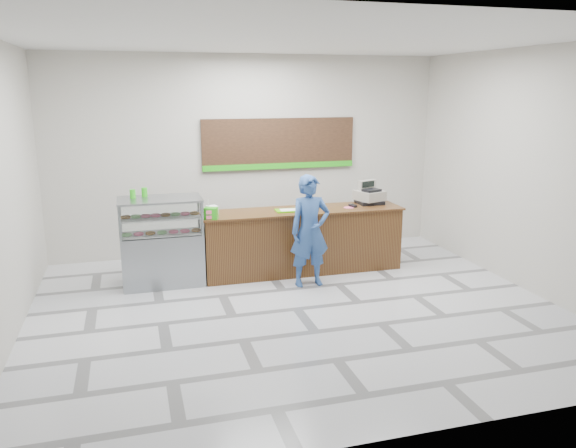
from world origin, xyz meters
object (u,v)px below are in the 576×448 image
object	(u,v)px
display_case	(162,241)
cash_register	(369,195)
serving_tray	(287,210)
customer	(310,231)
sales_counter	(302,240)

from	to	relation	value
display_case	cash_register	size ratio (longest dim) A/B	2.54
cash_register	serving_tray	distance (m)	1.51
serving_tray	customer	world-z (taller)	customer
customer	display_case	bearing A→B (deg)	161.23
sales_counter	cash_register	bearing A→B (deg)	7.28
display_case	customer	size ratio (longest dim) A/B	0.79
sales_counter	serving_tray	size ratio (longest dim) A/B	8.78
sales_counter	customer	size ratio (longest dim) A/B	1.93
cash_register	customer	world-z (taller)	customer
display_case	cash_register	world-z (taller)	cash_register
serving_tray	customer	bearing A→B (deg)	-71.30
sales_counter	serving_tray	xyz separation A→B (m)	(-0.27, -0.05, 0.52)
cash_register	serving_tray	world-z (taller)	cash_register
sales_counter	display_case	world-z (taller)	display_case
cash_register	customer	distance (m)	1.57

